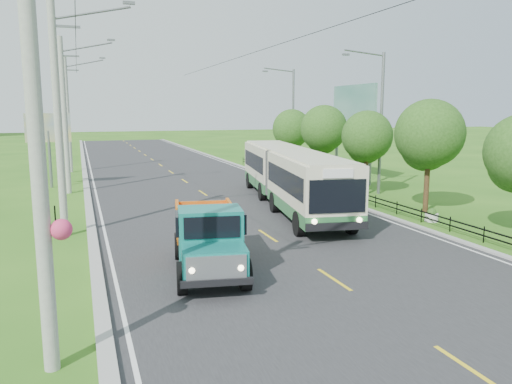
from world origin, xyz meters
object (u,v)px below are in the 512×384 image
pole_nearest (39,134)px  billboard_right (354,111)px  tree_fifth (324,131)px  tree_back (292,131)px  streetlight_far (291,116)px  bus (290,173)px  billboard_left (48,133)px  pole_far (68,114)px  tree_third (428,137)px  planter_mid (349,191)px  planter_far (297,176)px  streetlight_mid (379,118)px  planter_near (432,216)px  pole_near (59,118)px  tree_fourth (367,139)px  dump_truck (208,234)px  pole_mid (65,115)px

pole_nearest → billboard_right: (20.54, 23.00, 0.41)m
tree_fifth → tree_back: (-0.00, 6.00, -0.20)m
streetlight_far → bus: streetlight_far is taller
tree_fifth → billboard_left: size_ratio=1.12×
tree_back → pole_far: bearing=159.3°
billboard_right → tree_third: bearing=-101.6°
streetlight_far → planter_mid: bearing=-98.3°
streetlight_far → planter_far: streetlight_far is taller
streetlight_mid → bus: size_ratio=0.55×
planter_mid → planter_far: size_ratio=1.00×
streetlight_far → planter_near: size_ratio=13.54×
pole_near → planter_near: (16.86, -3.00, -4.81)m
streetlight_mid → billboard_right: streetlight_mid is taller
pole_far → pole_nearest: bearing=-90.0°
pole_far → planter_far: 20.70m
tree_third → planter_near: (-1.26, -2.14, -3.70)m
billboard_right → tree_fourth: bearing=-112.6°
planter_near → planter_far: size_ratio=1.00×
pole_nearest → billboard_right: pole_nearest is taller
pole_nearest → dump_truck: size_ratio=1.72×
tree_back → planter_far: (-1.26, -4.14, -3.37)m
billboard_left → tree_back: bearing=6.3°
tree_third → pole_far: bearing=126.1°
dump_truck → tree_fourth: bearing=51.2°
billboard_left → tree_third: bearing=-39.3°
planter_mid → tree_back: bearing=84.1°
pole_mid → billboard_left: size_ratio=1.92×
pole_nearest → planter_far: bearing=56.0°
pole_far → planter_mid: size_ratio=14.93×
streetlight_mid → streetlight_far: 14.00m
streetlight_mid → planter_far: size_ratio=13.54×
tree_fourth → dump_truck: bearing=-138.3°
pole_far → pole_near: bearing=-90.0°
pole_mid → tree_third: (18.12, -12.86, -1.11)m
pole_mid → streetlight_far: 20.16m
streetlight_mid → billboard_left: (-20.14, 10.00, -1.04)m
pole_near → planter_mid: 18.23m
tree_fourth → pole_nearest: bearing=-136.6°
pole_far → tree_fifth: pole_far is taller
tree_fifth → bus: (-6.27, -8.19, -1.95)m
tree_fifth → planter_far: 4.21m
streetlight_far → planter_mid: streetlight_far is taller
pole_far → planter_near: bearing=-58.0°
tree_third → bus: (-6.27, 3.81, -2.08)m
pole_mid → streetlight_mid: bearing=-20.3°
planter_mid → billboard_right: billboard_right is taller
streetlight_mid → pole_mid: bearing=159.7°
billboard_right → streetlight_mid: bearing=-105.4°
billboard_right → tree_fifth: bearing=176.7°
pole_mid → pole_near: bearing=-90.0°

